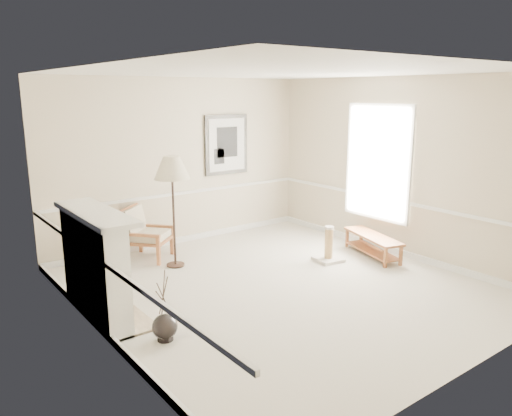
{
  "coord_description": "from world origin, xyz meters",
  "views": [
    {
      "loc": [
        -4.21,
        -4.98,
        2.64
      ],
      "look_at": [
        0.11,
        0.7,
        0.99
      ],
      "focal_mm": 35.0,
      "sensor_mm": 36.0,
      "label": 1
    }
  ],
  "objects_px": {
    "floor_lamp": "(172,171)",
    "scratching_post": "(329,250)",
    "floor_vase": "(165,327)",
    "armchair": "(143,231)",
    "bench": "(373,242)"
  },
  "relations": [
    {
      "from": "floor_vase",
      "to": "armchair",
      "type": "distance_m",
      "value": 2.93
    },
    {
      "from": "armchair",
      "to": "scratching_post",
      "type": "relative_size",
      "value": 1.62
    },
    {
      "from": "armchair",
      "to": "floor_lamp",
      "type": "distance_m",
      "value": 1.25
    },
    {
      "from": "floor_vase",
      "to": "scratching_post",
      "type": "bearing_deg",
      "value": 13.53
    },
    {
      "from": "floor_vase",
      "to": "bench",
      "type": "bearing_deg",
      "value": 7.51
    },
    {
      "from": "floor_vase",
      "to": "bench",
      "type": "distance_m",
      "value": 4.11
    },
    {
      "from": "armchair",
      "to": "bench",
      "type": "relative_size",
      "value": 0.72
    },
    {
      "from": "floor_vase",
      "to": "floor_lamp",
      "type": "relative_size",
      "value": 0.47
    },
    {
      "from": "armchair",
      "to": "floor_lamp",
      "type": "xyz_separation_m",
      "value": [
        0.22,
        -0.65,
        1.04
      ]
    },
    {
      "from": "floor_vase",
      "to": "floor_lamp",
      "type": "xyz_separation_m",
      "value": [
        1.24,
        2.07,
        1.35
      ]
    },
    {
      "from": "scratching_post",
      "to": "bench",
      "type": "bearing_deg",
      "value": -18.98
    },
    {
      "from": "floor_lamp",
      "to": "scratching_post",
      "type": "relative_size",
      "value": 3.0
    },
    {
      "from": "scratching_post",
      "to": "floor_vase",
      "type": "bearing_deg",
      "value": -166.47
    },
    {
      "from": "armchair",
      "to": "floor_vase",
      "type": "bearing_deg",
      "value": -150.79
    },
    {
      "from": "floor_vase",
      "to": "armchair",
      "type": "bearing_deg",
      "value": 69.55
    }
  ]
}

